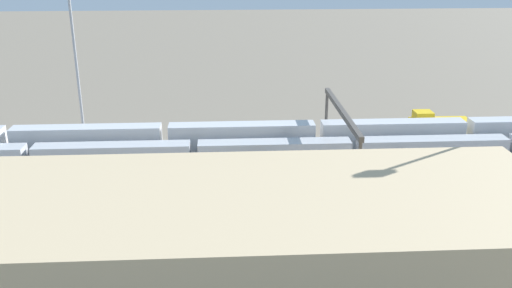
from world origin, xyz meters
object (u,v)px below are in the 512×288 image
(train_on_track_2, at_px, (274,153))
(train_on_track_1, at_px, (242,139))
(train_on_track_0, at_px, (437,128))
(signal_gantry, at_px, (342,118))
(light_mast_0, at_px, (72,24))
(train_on_track_4, at_px, (337,178))
(maintenance_shed, at_px, (241,246))

(train_on_track_2, distance_m, train_on_track_1, 6.91)
(train_on_track_0, height_order, signal_gantry, signal_gantry)
(train_on_track_1, bearing_deg, light_mast_0, -17.95)
(light_mast_0, bearing_deg, train_on_track_1, 162.05)
(train_on_track_1, height_order, light_mast_0, light_mast_0)
(train_on_track_2, xyz_separation_m, light_mast_0, (31.60, -13.70, 17.60))
(train_on_track_2, height_order, signal_gantry, signal_gantry)
(train_on_track_1, relative_size, light_mast_0, 3.82)
(signal_gantry, bearing_deg, train_on_track_4, 76.98)
(light_mast_0, bearing_deg, train_on_track_2, 156.56)
(light_mast_0, height_order, signal_gantry, light_mast_0)
(train_on_track_0, bearing_deg, train_on_track_1, 8.48)
(signal_gantry, bearing_deg, light_mast_0, -18.24)
(train_on_track_2, distance_m, signal_gantry, 11.35)
(signal_gantry, relative_size, maintenance_shed, 0.43)
(train_on_track_0, distance_m, light_mast_0, 62.97)
(light_mast_0, bearing_deg, maintenance_shed, 118.79)
(train_on_track_4, distance_m, train_on_track_0, 29.10)
(train_on_track_1, relative_size, maintenance_shed, 2.04)
(train_on_track_2, bearing_deg, train_on_track_4, 127.45)
(train_on_track_4, relative_size, maintenance_shed, 1.95)
(train_on_track_4, height_order, signal_gantry, signal_gantry)
(light_mast_0, bearing_deg, signal_gantry, 161.76)
(train_on_track_2, relative_size, light_mast_0, 3.82)
(train_on_track_2, relative_size, train_on_track_4, 1.04)
(train_on_track_1, bearing_deg, train_on_track_2, 133.41)
(train_on_track_2, height_order, train_on_track_4, train_on_track_4)
(train_on_track_1, height_order, signal_gantry, signal_gantry)
(train_on_track_4, distance_m, light_mast_0, 49.09)
(train_on_track_0, height_order, train_on_track_1, same)
(train_on_track_4, xyz_separation_m, light_mast_0, (39.26, -23.70, 17.52))
(train_on_track_0, relative_size, light_mast_0, 0.32)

